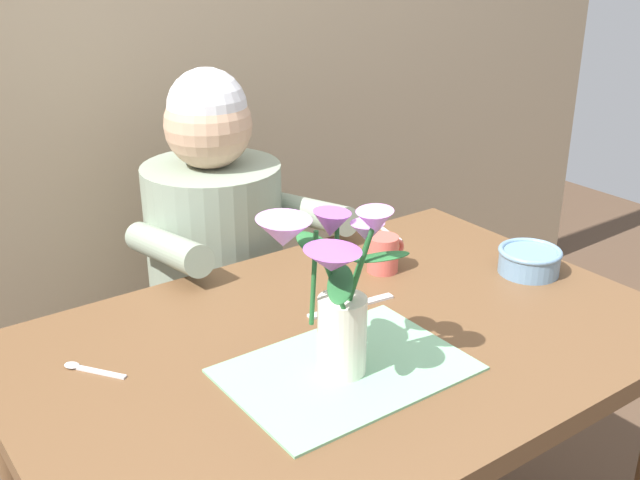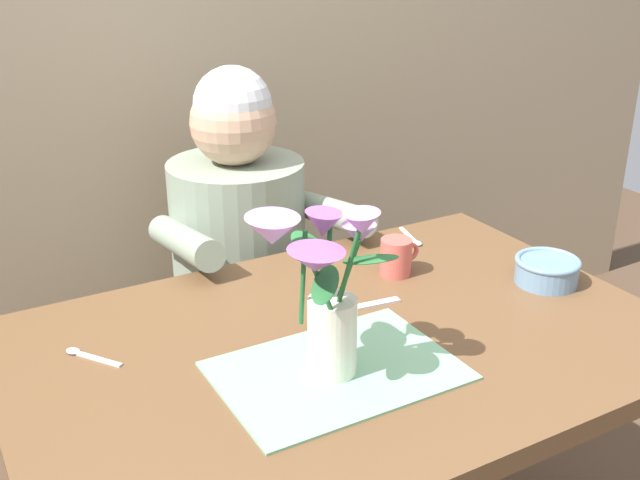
{
  "view_description": "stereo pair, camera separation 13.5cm",
  "coord_description": "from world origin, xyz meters",
  "px_view_note": "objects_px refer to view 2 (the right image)",
  "views": [
    {
      "loc": [
        -0.75,
        -0.96,
        1.44
      ],
      "look_at": [
        -0.03,
        0.05,
        0.92
      ],
      "focal_mm": 42.6,
      "sensor_mm": 36.0,
      "label": 1
    },
    {
      "loc": [
        -0.64,
        -1.03,
        1.44
      ],
      "look_at": [
        -0.03,
        0.05,
        0.92
      ],
      "focal_mm": 42.6,
      "sensor_mm": 36.0,
      "label": 2
    }
  ],
  "objects_px": {
    "seated_person": "(241,287)",
    "dinner_knife": "(356,308)",
    "flower_vase": "(323,285)",
    "tea_cup": "(397,257)",
    "ceramic_bowl": "(547,270)"
  },
  "relations": [
    {
      "from": "seated_person",
      "to": "dinner_knife",
      "type": "relative_size",
      "value": 5.97
    },
    {
      "from": "dinner_knife",
      "to": "flower_vase",
      "type": "bearing_deg",
      "value": -128.5
    },
    {
      "from": "tea_cup",
      "to": "flower_vase",
      "type": "bearing_deg",
      "value": -141.26
    },
    {
      "from": "seated_person",
      "to": "ceramic_bowl",
      "type": "distance_m",
      "value": 0.79
    },
    {
      "from": "flower_vase",
      "to": "ceramic_bowl",
      "type": "relative_size",
      "value": 2.25
    },
    {
      "from": "ceramic_bowl",
      "to": "tea_cup",
      "type": "relative_size",
      "value": 1.46
    },
    {
      "from": "seated_person",
      "to": "flower_vase",
      "type": "relative_size",
      "value": 3.7
    },
    {
      "from": "flower_vase",
      "to": "ceramic_bowl",
      "type": "height_order",
      "value": "flower_vase"
    },
    {
      "from": "ceramic_bowl",
      "to": "dinner_knife",
      "type": "height_order",
      "value": "ceramic_bowl"
    },
    {
      "from": "ceramic_bowl",
      "to": "dinner_knife",
      "type": "distance_m",
      "value": 0.42
    },
    {
      "from": "seated_person",
      "to": "ceramic_bowl",
      "type": "xyz_separation_m",
      "value": [
        0.43,
        -0.63,
        0.21
      ]
    },
    {
      "from": "flower_vase",
      "to": "tea_cup",
      "type": "xyz_separation_m",
      "value": [
        0.34,
        0.27,
        -0.13
      ]
    },
    {
      "from": "seated_person",
      "to": "dinner_knife",
      "type": "height_order",
      "value": "seated_person"
    },
    {
      "from": "seated_person",
      "to": "ceramic_bowl",
      "type": "relative_size",
      "value": 8.35
    },
    {
      "from": "ceramic_bowl",
      "to": "flower_vase",
      "type": "bearing_deg",
      "value": -172.39
    }
  ]
}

